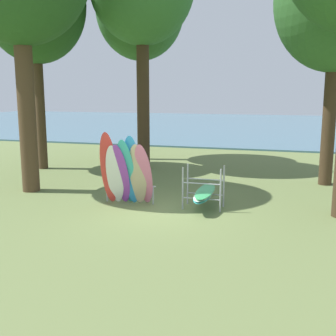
# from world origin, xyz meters

# --- Properties ---
(ground_plane) EXTENTS (80.00, 80.00, 0.00)m
(ground_plane) POSITION_xyz_m (0.00, 0.00, 0.00)
(ground_plane) COLOR olive
(lake_water) EXTENTS (80.00, 36.00, 0.10)m
(lake_water) POSITION_xyz_m (0.00, 31.17, 0.05)
(lake_water) COLOR #477084
(lake_water) RESTS_ON ground
(tree_far_left_back) EXTENTS (4.23, 4.23, 9.69)m
(tree_far_left_back) POSITION_xyz_m (-3.52, 8.52, 7.21)
(tree_far_left_back) COLOR brown
(tree_far_left_back) RESTS_ON ground
(tree_deep_back) EXTENTS (4.25, 4.25, 9.40)m
(tree_deep_back) POSITION_xyz_m (-6.84, 4.86, 6.92)
(tree_deep_back) COLOR #42301E
(tree_deep_back) RESTS_ON ground
(leaning_board_pile) EXTENTS (1.65, 0.83, 2.24)m
(leaning_board_pile) POSITION_xyz_m (-1.02, 0.27, 0.99)
(leaning_board_pile) COLOR red
(leaning_board_pile) RESTS_ON ground
(board_storage_rack) EXTENTS (1.15, 2.13, 1.25)m
(board_storage_rack) POSITION_xyz_m (1.30, 0.58, 0.47)
(board_storage_rack) COLOR #9EA0A5
(board_storage_rack) RESTS_ON ground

